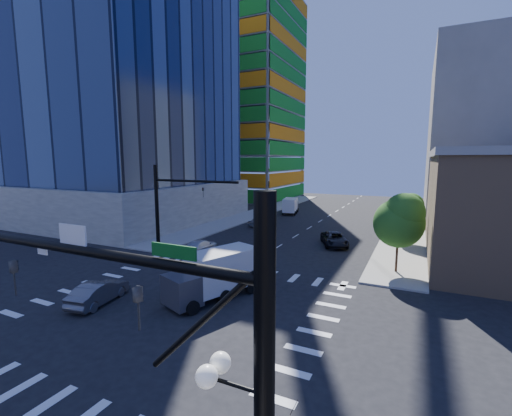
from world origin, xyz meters
The scene contains 16 objects.
ground centered at (0.00, 0.00, 0.00)m, with size 160.00×160.00×0.00m, color black.
road_markings centered at (0.00, 0.00, 0.01)m, with size 20.00×20.00×0.01m, color silver.
sidewalk_ne centered at (12.50, 40.00, 0.07)m, with size 5.00×60.00×0.15m, color #9B9893.
sidewalk_nw centered at (-12.50, 40.00, 0.07)m, with size 5.00×60.00×0.15m, color #9B9893.
construction_building centered at (-27.41, 61.93, 24.61)m, with size 25.16×34.50×70.60m.
bg_building_ne centered at (27.00, 55.00, 14.00)m, with size 24.00×30.00×28.00m, color slate.
signal_mast_se centered at (10.60, -11.50, 5.01)m, with size 10.51×2.48×9.00m.
signal_mast_nw centered at (-10.00, 11.50, 5.49)m, with size 10.20×0.40×9.00m.
tree_south centered at (12.63, 13.90, 4.69)m, with size 4.16×4.16×6.82m.
tree_north centered at (12.93, 25.90, 3.99)m, with size 3.54×3.52×5.78m.
car_nb_far centered at (5.56, 21.25, 0.75)m, with size 2.50×5.43×1.51m, color black.
car_sb_near centered at (-6.35, 12.08, 0.71)m, with size 1.98×4.88×1.42m, color white.
car_sb_mid centered at (-6.87, 28.12, 0.69)m, with size 1.63×4.04×1.38m, color #A1A3A8.
car_sb_cross centered at (-5.34, -1.38, 0.77)m, with size 1.62×4.64×1.53m, color #545358.
box_truck_near centered at (1.21, 2.50, 1.46)m, with size 4.73×6.82×3.30m.
box_truck_far centered at (-6.93, 41.37, 1.26)m, with size 3.37×5.78×2.84m.
Camera 1 is at (13.86, -16.79, 9.67)m, focal length 24.00 mm.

